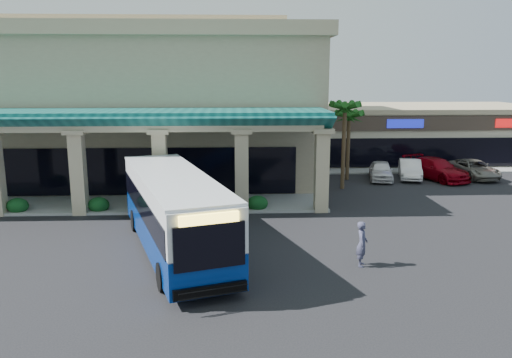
{
  "coord_description": "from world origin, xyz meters",
  "views": [
    {
      "loc": [
        1.11,
        -22.16,
        7.6
      ],
      "look_at": [
        2.25,
        3.87,
        2.2
      ],
      "focal_mm": 35.0,
      "sensor_mm": 36.0,
      "label": 1
    }
  ],
  "objects_px": {
    "car_white": "(410,169)",
    "car_red": "(436,169)",
    "transit_bus": "(174,213)",
    "pedestrian": "(362,244)",
    "car_silver": "(381,171)",
    "car_gray": "(474,169)"
  },
  "relations": [
    {
      "from": "transit_bus",
      "to": "car_red",
      "type": "distance_m",
      "value": 23.09
    },
    {
      "from": "pedestrian",
      "to": "car_silver",
      "type": "xyz_separation_m",
      "value": [
        5.74,
        16.91,
        -0.23
      ]
    },
    {
      "from": "car_silver",
      "to": "car_white",
      "type": "distance_m",
      "value": 2.37
    },
    {
      "from": "car_white",
      "to": "transit_bus",
      "type": "bearing_deg",
      "value": -121.24
    },
    {
      "from": "car_red",
      "to": "car_gray",
      "type": "distance_m",
      "value": 3.11
    },
    {
      "from": "pedestrian",
      "to": "car_gray",
      "type": "relative_size",
      "value": 0.38
    },
    {
      "from": "car_red",
      "to": "car_gray",
      "type": "height_order",
      "value": "car_red"
    },
    {
      "from": "pedestrian",
      "to": "car_silver",
      "type": "bearing_deg",
      "value": -3.03
    },
    {
      "from": "pedestrian",
      "to": "car_gray",
      "type": "height_order",
      "value": "pedestrian"
    },
    {
      "from": "car_silver",
      "to": "car_gray",
      "type": "distance_m",
      "value": 7.26
    },
    {
      "from": "pedestrian",
      "to": "car_red",
      "type": "relative_size",
      "value": 0.34
    },
    {
      "from": "car_white",
      "to": "car_gray",
      "type": "height_order",
      "value": "car_white"
    },
    {
      "from": "car_silver",
      "to": "car_red",
      "type": "relative_size",
      "value": 0.75
    },
    {
      "from": "transit_bus",
      "to": "car_red",
      "type": "relative_size",
      "value": 2.25
    },
    {
      "from": "car_red",
      "to": "car_gray",
      "type": "xyz_separation_m",
      "value": [
        3.07,
        0.43,
        -0.11
      ]
    },
    {
      "from": "car_white",
      "to": "car_gray",
      "type": "distance_m",
      "value": 4.91
    },
    {
      "from": "car_gray",
      "to": "car_white",
      "type": "bearing_deg",
      "value": 175.24
    },
    {
      "from": "pedestrian",
      "to": "car_gray",
      "type": "xyz_separation_m",
      "value": [
        12.98,
        17.36,
        -0.25
      ]
    },
    {
      "from": "car_white",
      "to": "car_red",
      "type": "relative_size",
      "value": 0.79
    },
    {
      "from": "transit_bus",
      "to": "pedestrian",
      "type": "xyz_separation_m",
      "value": [
        7.8,
        -2.14,
        -0.78
      ]
    },
    {
      "from": "car_silver",
      "to": "car_red",
      "type": "height_order",
      "value": "car_red"
    },
    {
      "from": "pedestrian",
      "to": "transit_bus",
      "type": "bearing_deg",
      "value": 90.37
    }
  ]
}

